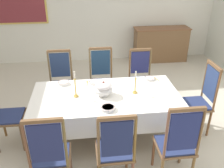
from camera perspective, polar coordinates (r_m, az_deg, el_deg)
ground at (r=4.02m, az=-1.41°, el=-11.59°), size 6.44×6.55×0.04m
back_wall at (r=6.51m, az=-4.64°, el=18.90°), size 6.44×0.08×3.14m
dining_table at (r=3.58m, az=-1.43°, el=-3.58°), size 2.12×1.07×0.74m
tablecloth at (r=3.58m, az=-1.43°, el=-3.63°), size 2.14×1.09×0.33m
chair_south_a at (r=2.90m, az=-14.33°, el=-15.52°), size 0.44×0.42×1.12m
chair_north_a at (r=4.47m, az=-11.88°, el=0.85°), size 0.44×0.42×1.09m
chair_south_b at (r=2.89m, az=0.75°, el=-14.90°), size 0.44×0.42×1.09m
chair_north_b at (r=4.45m, az=-2.46°, el=1.44°), size 0.44×0.42×1.11m
chair_south_c at (r=3.04m, az=14.99°, el=-13.12°), size 0.44×0.42×1.14m
chair_north_c at (r=4.56m, az=6.77°, el=1.70°), size 0.44×0.42×1.05m
chair_head_west at (r=3.81m, az=-24.09°, el=-5.94°), size 0.42×0.44×1.11m
chair_head_east at (r=4.02m, az=19.96°, el=-3.19°), size 0.42×0.44×1.14m
soup_tureen at (r=3.49m, az=-2.02°, el=-1.04°), size 0.27×0.27×0.22m
candlestick_west at (r=3.45m, az=-8.57°, el=-0.58°), size 0.07×0.07×0.39m
candlestick_east at (r=3.53m, az=5.46°, el=-0.10°), size 0.07×0.07×0.35m
bowl_near_left at (r=4.02m, az=8.79°, el=1.32°), size 0.17×0.17×0.03m
bowl_near_right at (r=3.86m, az=-4.02°, el=0.48°), size 0.19×0.19×0.04m
bowl_far_left at (r=3.19m, az=-0.95°, el=-5.61°), size 0.19×0.19×0.04m
bowl_far_right at (r=3.90m, az=-11.24°, el=0.29°), size 0.18×0.18×0.04m
spoon_primary at (r=4.08m, az=10.11°, el=1.37°), size 0.07×0.17×0.01m
spoon_secondary at (r=3.89m, az=-5.82°, el=0.36°), size 0.03×0.18×0.01m
sideboard at (r=6.78m, az=11.30°, el=9.08°), size 1.44×0.48×0.90m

